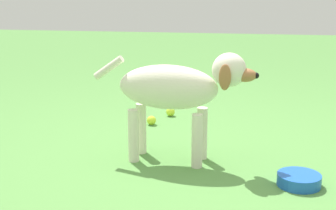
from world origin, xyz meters
TOP-DOWN VIEW (x-y plane):
  - ground at (0.00, 0.00)m, footprint 14.00×14.00m
  - dog at (0.14, -0.02)m, footprint 0.94×0.27m
  - tennis_ball_0 at (0.43, -0.70)m, footprint 0.07×0.07m
  - tennis_ball_1 at (0.33, -0.95)m, footprint 0.07×0.07m
  - water_bowl at (-0.51, 0.23)m, footprint 0.22×0.22m

SIDE VIEW (x-z plane):
  - ground at x=0.00m, z-range 0.00..0.00m
  - water_bowl at x=-0.51m, z-range 0.00..0.06m
  - tennis_ball_0 at x=0.43m, z-range 0.00..0.07m
  - tennis_ball_1 at x=0.33m, z-range 0.00..0.07m
  - dog at x=0.14m, z-range 0.10..0.74m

